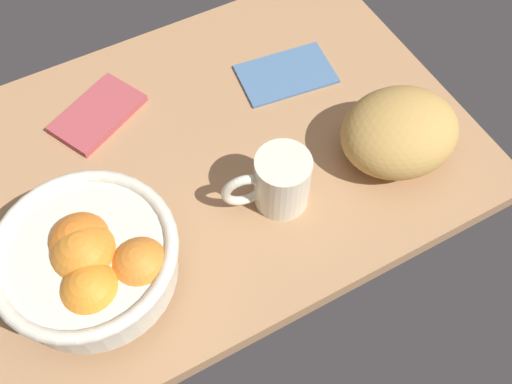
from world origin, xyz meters
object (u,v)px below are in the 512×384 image
Objects in this scene: napkin_spare at (286,73)px; fruit_bowl at (92,261)px; bread_loaf at (399,132)px; mug at (279,182)px; napkin_folded at (98,114)px.

fruit_bowl is at bearing 27.17° from napkin_spare.
bread_loaf is 17.87cm from mug.
bread_loaf is (-42.49, 0.94, -1.23)cm from fruit_bowl.
fruit_bowl is 42.52cm from bread_loaf.
bread_loaf is at bearing 176.58° from mug.
mug is at bearing 57.33° from napkin_spare.
fruit_bowl is 1.87× the size of mug.
fruit_bowl is 26.77cm from napkin_folded.
napkin_folded is 29.79cm from mug.
mug reaches higher than napkin_folded.
bread_loaf reaches higher than napkin_folded.
bread_loaf reaches higher than mug.
fruit_bowl is at bearing 71.27° from napkin_folded.
fruit_bowl is at bearing 0.29° from mug.
fruit_bowl is 41.54cm from napkin_spare.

